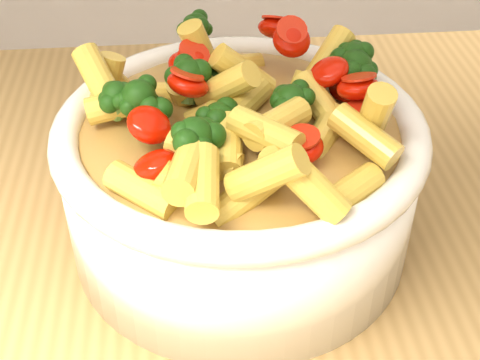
{
  "coord_description": "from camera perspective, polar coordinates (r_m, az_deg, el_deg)",
  "views": [
    {
      "loc": [
        -0.15,
        -0.29,
        1.24
      ],
      "look_at": [
        -0.12,
        0.07,
        0.95
      ],
      "focal_mm": 50.0,
      "sensor_mm": 36.0,
      "label": 1
    }
  ],
  "objects": [
    {
      "name": "serving_bowl",
      "position": [
        0.47,
        0.0,
        0.13
      ],
      "size": [
        0.25,
        0.25,
        0.11
      ],
      "color": "white",
      "rests_on": "table"
    },
    {
      "name": "pasta_salad",
      "position": [
        0.43,
        -0.0,
        7.16
      ],
      "size": [
        0.2,
        0.2,
        0.04
      ],
      "color": "#E5C348",
      "rests_on": "serving_bowl"
    }
  ]
}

